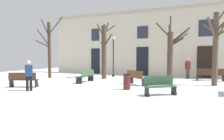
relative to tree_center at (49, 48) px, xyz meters
The scene contains 15 objects.
ground_plane 7.31m from the tree_center, 22.00° to the right, with size 31.91×31.91×0.00m, color white.
building_facade 8.57m from the tree_center, 41.75° to the left, with size 19.94×0.60×6.31m.
tree_center is the anchor object (origin of this frame).
tree_left_of_center 9.93m from the tree_center, 11.95° to the left, with size 2.60×2.25×4.61m.
tree_right_of_center 12.71m from the tree_center, ahead, with size 1.92×2.11×4.90m.
tree_near_facade 4.73m from the tree_center, 18.18° to the left, with size 1.56×2.78×4.66m.
streetlamp 5.52m from the tree_center, 35.90° to the left, with size 0.30×0.30×3.77m.
litter_bin 9.07m from the tree_center, 20.23° to the right, with size 0.43×0.43×0.87m.
bench_facing_shops 5.87m from the tree_center, 63.65° to the right, with size 1.69×1.15×0.90m.
bench_by_litter_bin 11.26m from the tree_center, 21.08° to the right, with size 1.44×1.35×0.92m.
bench_back_to_back_right 12.99m from the tree_center, 15.30° to the left, with size 1.97×0.82×0.94m.
bench_near_lamp 8.42m from the tree_center, ahead, with size 1.69×1.42×0.93m.
bench_near_center_tree 5.12m from the tree_center, 16.30° to the right, with size 0.66×1.92×0.88m.
person_crossing_plaza 7.06m from the tree_center, 56.65° to the right, with size 0.42×0.43×1.63m.
person_near_bench 11.62m from the tree_center, 22.10° to the left, with size 0.41×0.44×1.68m.
Camera 1 is at (6.25, -11.36, 1.87)m, focal length 34.14 mm.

